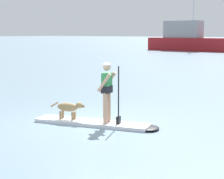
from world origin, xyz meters
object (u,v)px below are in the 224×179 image
at_px(person_paddler, 107,88).
at_px(paddleboard, 99,123).
at_px(moored_boat_starboard, 187,40).
at_px(dog, 69,108).

bearing_deg(person_paddler, paddleboard, -166.05).
xyz_separation_m(paddleboard, person_paddler, (0.25, 0.06, 1.04)).
xyz_separation_m(paddleboard, moored_boat_starboard, (-17.04, 43.06, 1.54)).
xyz_separation_m(paddleboard, dog, (-0.94, -0.23, 0.40)).
xyz_separation_m(dog, moored_boat_starboard, (-16.11, 43.29, 1.15)).
distance_m(dog, moored_boat_starboard, 46.21).
height_order(person_paddler, moored_boat_starboard, moored_boat_starboard).
relative_size(person_paddler, dog, 1.53).
distance_m(paddleboard, dog, 1.04).
height_order(person_paddler, dog, person_paddler).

